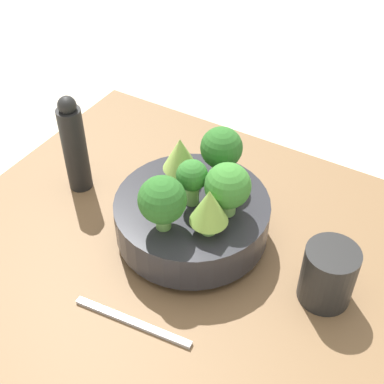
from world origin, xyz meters
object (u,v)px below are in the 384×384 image
(cup, at_px, (328,275))
(fork, at_px, (132,322))
(pepper_mill, at_px, (74,146))
(bowl, at_px, (192,217))

(cup, height_order, fork, cup)
(pepper_mill, bearing_deg, fork, -37.71)
(bowl, relative_size, fork, 1.34)
(bowl, distance_m, cup, 0.22)
(fork, bearing_deg, bowl, 94.00)
(cup, bearing_deg, fork, -139.45)
(cup, xyz_separation_m, fork, (-0.21, -0.18, -0.04))
(bowl, bearing_deg, cup, -0.94)
(bowl, xyz_separation_m, pepper_mill, (-0.23, 0.01, 0.04))
(bowl, bearing_deg, pepper_mill, 178.05)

